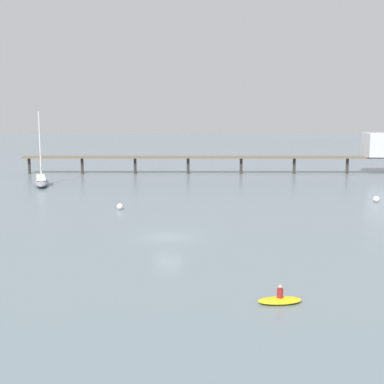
{
  "coord_description": "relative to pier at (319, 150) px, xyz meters",
  "views": [
    {
      "loc": [
        8.22,
        -47.38,
        11.42
      ],
      "look_at": [
        0.0,
        16.96,
        1.5
      ],
      "focal_mm": 51.21,
      "sensor_mm": 36.0,
      "label": 1
    }
  ],
  "objects": [
    {
      "name": "pier",
      "position": [
        0.0,
        0.0,
        0.0
      ],
      "size": [
        67.35,
        11.71,
        7.16
      ],
      "color": "brown",
      "rests_on": "ground_plane"
    },
    {
      "name": "dinghy_yellow",
      "position": [
        -8.69,
        -66.65,
        -4.05
      ],
      "size": [
        2.88,
        1.85,
        1.14
      ],
      "color": "yellow",
      "rests_on": "ground_plane"
    },
    {
      "name": "mooring_buoy_far",
      "position": [
        4.18,
        -29.39,
        -3.87
      ],
      "size": [
        0.78,
        0.78,
        0.78
      ],
      "primitive_type": "sphere",
      "color": "silver",
      "rests_on": "ground_plane"
    },
    {
      "name": "mooring_buoy_inner",
      "position": [
        -25.86,
        -38.24,
        -3.91
      ],
      "size": [
        0.71,
        0.71,
        0.71
      ],
      "primitive_type": "sphere",
      "color": "silver",
      "rests_on": "ground_plane"
    },
    {
      "name": "sailboat_gray",
      "position": [
        -42.56,
        -20.5,
        -3.53
      ],
      "size": [
        4.96,
        8.67,
        11.0
      ],
      "color": "gray",
      "rests_on": "ground_plane"
    },
    {
      "name": "ground_plane",
      "position": [
        -18.14,
        -50.71,
        -4.27
      ],
      "size": [
        400.0,
        400.0,
        0.0
      ],
      "primitive_type": "plane",
      "color": "slate"
    }
  ]
}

